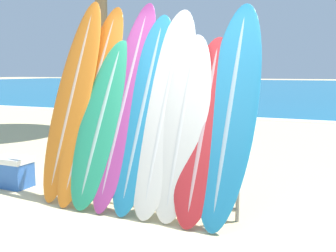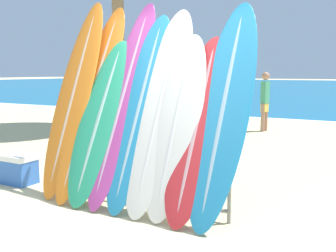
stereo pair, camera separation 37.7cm
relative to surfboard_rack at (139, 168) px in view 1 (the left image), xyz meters
The scene contains 16 objects.
ground_plane 0.80m from the surfboard_rack, 68.60° to the right, with size 160.00×160.00×0.00m, color beige.
ocean_water 38.21m from the surfboard_rack, 89.63° to the left, with size 120.00×60.00×0.01m.
surfboard_rack is the anchor object (origin of this frame).
surfboard_slot_0 1.28m from the surfboard_rack, behind, with size 0.51×1.11×2.44m.
surfboard_slot_1 1.07m from the surfboard_rack, 165.47° to the left, with size 0.52×1.31×2.38m.
surfboard_slot_2 0.73m from the surfboard_rack, behind, with size 0.60×1.07×1.93m.
surfboard_slot_3 0.83m from the surfboard_rack, 144.48° to the left, with size 0.49×1.31×2.40m.
surfboard_slot_4 0.69m from the surfboard_rack, 90.35° to the left, with size 0.53×1.17×2.22m.
surfboard_slot_5 0.76m from the surfboard_rack, 28.76° to the left, with size 0.58×1.19×2.27m.
surfboard_slot_6 0.74m from the surfboard_rack, ahead, with size 0.56×0.98×1.95m.
surfboard_slot_7 0.91m from the surfboard_rack, ahead, with size 0.55×1.07×1.92m.
surfboard_slot_8 1.23m from the surfboard_rack, ahead, with size 0.56×1.26×2.30m.
person_near_water 6.72m from the surfboard_rack, 109.41° to the left, with size 0.26×0.20×1.52m.
person_mid_beach 5.64m from the surfboard_rack, 112.81° to the left, with size 0.29×0.24×1.76m.
person_far_left 6.33m from the surfboard_rack, 91.53° to the left, with size 0.20×0.25×1.51m.
cooler_box 1.91m from the surfboard_rack, behind, with size 0.50×0.33×0.40m.
Camera 1 is at (1.80, -3.17, 1.52)m, focal length 42.00 mm.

